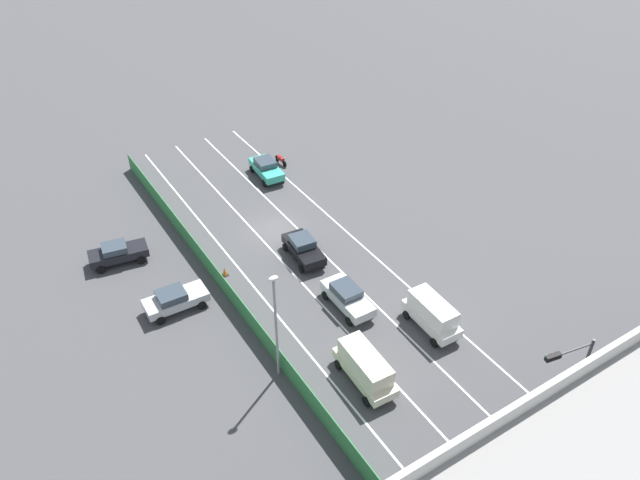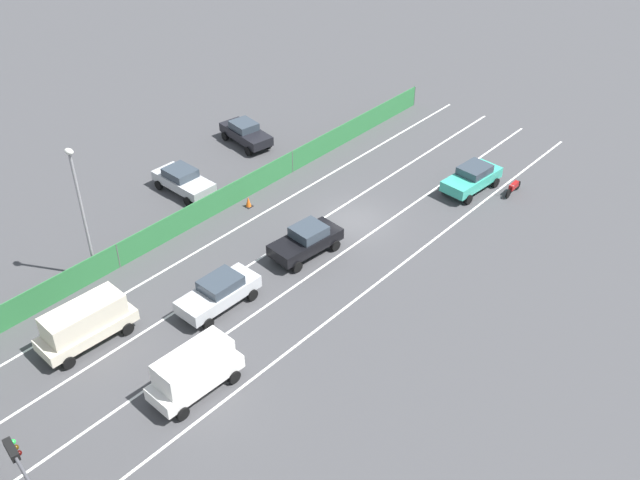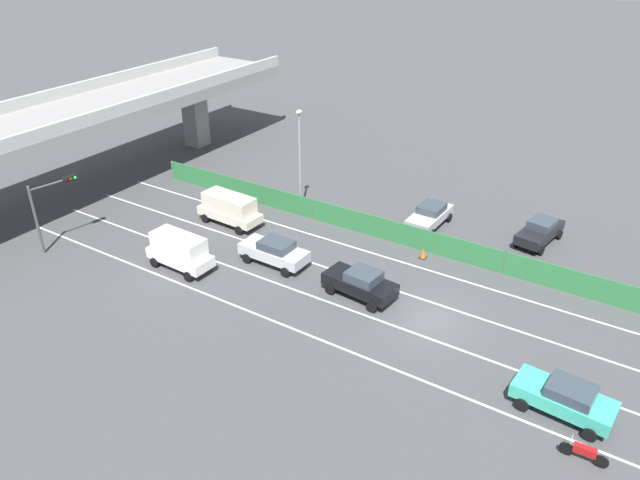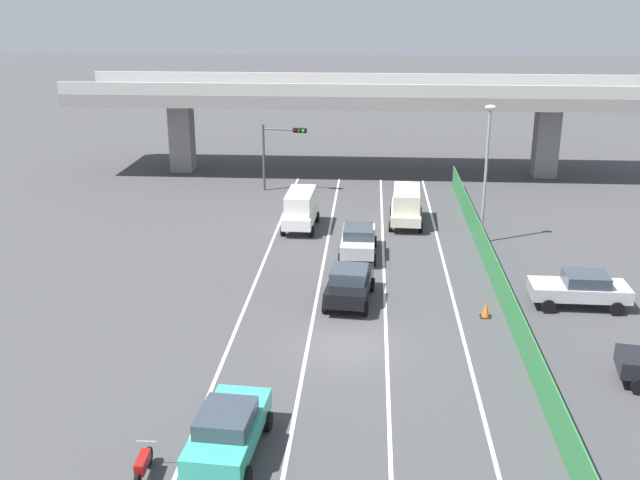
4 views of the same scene
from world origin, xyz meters
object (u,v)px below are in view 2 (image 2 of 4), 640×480
(motorcycle, at_px, (513,187))
(street_lamp, at_px, (81,203))
(car_van_cream, at_px, (85,322))
(car_van_white, at_px, (195,370))
(car_sedan_silver, at_px, (219,292))
(parked_wagon_silver, at_px, (183,180))
(car_sedan_black, at_px, (306,240))
(traffic_cone, at_px, (248,202))
(car_taxi_teal, at_px, (472,177))
(parked_sedan_dark, at_px, (246,133))

(motorcycle, xyz_separation_m, street_lamp, (12.93, 22.85, 4.27))
(motorcycle, bearing_deg, car_van_cream, 71.50)
(car_van_white, bearing_deg, street_lamp, -10.22)
(car_sedan_silver, distance_m, parked_wagon_silver, 11.96)
(car_sedan_black, bearing_deg, street_lamp, 51.55)
(car_van_cream, xyz_separation_m, parked_wagon_silver, (7.40, -12.25, -0.37))
(street_lamp, distance_m, traffic_cone, 11.42)
(parked_wagon_silver, bearing_deg, car_van_cream, 121.15)
(car_taxi_teal, height_order, car_van_cream, car_van_cream)
(car_taxi_teal, height_order, parked_wagon_silver, car_taxi_teal)
(car_sedan_silver, height_order, car_taxi_teal, car_sedan_silver)
(street_lamp, bearing_deg, car_van_cream, 141.79)
(car_taxi_teal, relative_size, traffic_cone, 6.28)
(car_sedan_silver, bearing_deg, motorcycle, -106.40)
(car_van_cream, distance_m, traffic_cone, 14.12)
(street_lamp, relative_size, traffic_cone, 11.06)
(parked_sedan_dark, relative_size, parked_wagon_silver, 1.04)
(car_van_white, xyz_separation_m, traffic_cone, (9.42, -12.39, -0.96))
(car_van_white, height_order, street_lamp, street_lamp)
(car_sedan_silver, xyz_separation_m, car_van_cream, (2.84, 6.07, 0.33))
(car_van_white, distance_m, street_lamp, 11.33)
(car_taxi_teal, bearing_deg, car_sedan_silver, 79.05)
(car_taxi_teal, height_order, street_lamp, street_lamp)
(motorcycle, distance_m, parked_wagon_silver, 21.31)
(parked_sedan_dark, bearing_deg, street_lamp, 107.02)
(traffic_cone, bearing_deg, car_taxi_teal, -130.61)
(car_van_cream, bearing_deg, car_sedan_black, -104.00)
(car_taxi_teal, distance_m, street_lamp, 24.27)
(car_sedan_black, xyz_separation_m, car_van_cream, (3.11, 12.49, 0.32))
(car_sedan_silver, distance_m, street_lamp, 8.45)
(car_sedan_black, relative_size, motorcycle, 2.30)
(car_sedan_silver, bearing_deg, car_van_cream, 64.93)
(car_van_white, bearing_deg, parked_sedan_dark, -49.32)
(car_sedan_silver, xyz_separation_m, street_lamp, (7.02, 2.77, 3.79))
(traffic_cone, bearing_deg, car_sedan_black, 168.12)
(car_sedan_silver, height_order, car_van_cream, car_van_cream)
(parked_sedan_dark, height_order, traffic_cone, parked_sedan_dark)
(car_van_white, xyz_separation_m, car_sedan_black, (3.33, -11.11, -0.36))
(street_lamp, height_order, traffic_cone, street_lamp)
(motorcycle, xyz_separation_m, parked_wagon_silver, (16.15, 13.90, 0.43))
(car_taxi_teal, xyz_separation_m, street_lamp, (10.64, 21.47, 3.80))
(car_van_cream, bearing_deg, traffic_cone, -77.80)
(car_sedan_silver, height_order, motorcycle, car_sedan_silver)
(street_lamp, bearing_deg, car_sedan_black, -128.45)
(car_van_cream, xyz_separation_m, motorcycle, (-8.75, -26.15, -0.80))
(car_van_white, distance_m, car_van_cream, 6.59)
(car_sedan_silver, relative_size, street_lamp, 0.57)
(street_lamp, xyz_separation_m, traffic_cone, (-1.21, -10.47, -4.39))
(car_sedan_silver, bearing_deg, car_sedan_black, -92.44)
(car_taxi_teal, distance_m, traffic_cone, 14.50)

